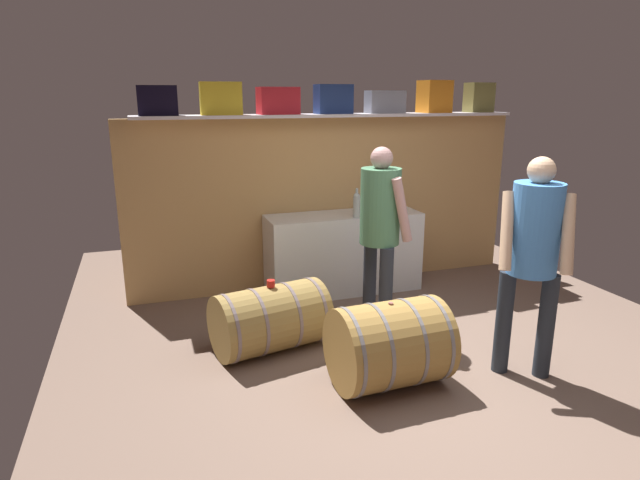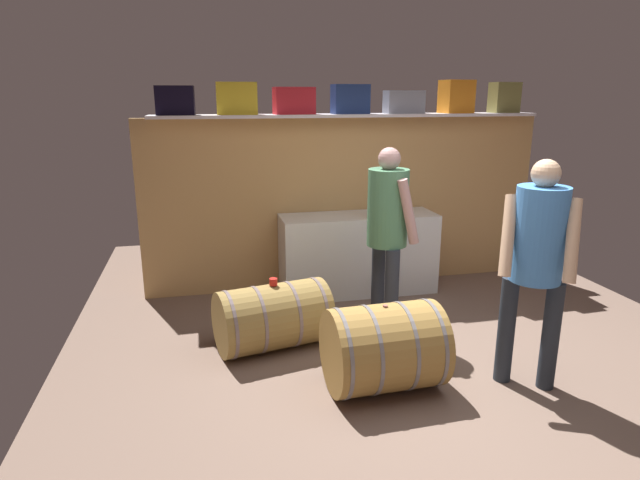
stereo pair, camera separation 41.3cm
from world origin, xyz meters
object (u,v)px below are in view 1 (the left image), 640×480
(toolcase_yellow, at_px, (221,99))
(toolcase_olive, at_px, (479,98))
(wine_bottle_amber, at_px, (377,198))
(visitor_tasting, at_px, (533,246))
(wine_barrel_far, at_px, (389,344))
(toolcase_black, at_px, (158,101))
(work_cabinet, at_px, (343,253))
(toolcase_navy, at_px, (333,99))
(toolcase_orange, at_px, (434,97))
(toolcase_grey, at_px, (385,102))
(winemaker_pouring, at_px, (380,220))
(wine_barrel_near, at_px, (271,319))
(tasting_cup, at_px, (271,283))
(wine_glass, at_px, (376,200))
(toolcase_red, at_px, (278,101))
(wine_bottle_clear, at_px, (357,204))

(toolcase_yellow, height_order, toolcase_olive, toolcase_olive)
(wine_bottle_amber, distance_m, visitor_tasting, 2.25)
(toolcase_olive, height_order, wine_barrel_far, toolcase_olive)
(toolcase_black, height_order, toolcase_olive, toolcase_olive)
(wine_bottle_amber, bearing_deg, work_cabinet, -173.91)
(toolcase_navy, bearing_deg, toolcase_orange, -1.34)
(toolcase_grey, relative_size, toolcase_orange, 1.17)
(toolcase_olive, bearing_deg, wine_bottle_amber, -176.44)
(toolcase_orange, distance_m, winemaker_pouring, 2.01)
(toolcase_navy, distance_m, work_cabinet, 1.66)
(toolcase_yellow, distance_m, wine_barrel_near, 2.26)
(winemaker_pouring, bearing_deg, toolcase_yellow, -139.71)
(toolcase_navy, bearing_deg, tasting_cup, -128.96)
(toolcase_black, distance_m, tasting_cup, 2.13)
(toolcase_orange, relative_size, wine_bottle_amber, 1.08)
(toolcase_black, bearing_deg, wine_glass, 2.77)
(work_cabinet, bearing_deg, toolcase_black, 174.57)
(toolcase_navy, distance_m, winemaker_pouring, 1.60)
(toolcase_orange, bearing_deg, wine_bottle_amber, -173.87)
(toolcase_yellow, relative_size, winemaker_pouring, 0.24)
(toolcase_red, xyz_separation_m, toolcase_olive, (2.40, 0.00, 0.03))
(toolcase_grey, bearing_deg, wine_bottle_clear, -142.26)
(work_cabinet, relative_size, wine_bottle_amber, 5.22)
(toolcase_yellow, height_order, visitor_tasting, toolcase_yellow)
(toolcase_yellow, distance_m, wine_bottle_amber, 1.99)
(wine_bottle_clear, height_order, wine_glass, wine_bottle_clear)
(wine_barrel_far, relative_size, visitor_tasting, 0.50)
(wine_barrel_far, relative_size, tasting_cup, 12.31)
(wine_barrel_far, bearing_deg, toolcase_grey, 64.71)
(winemaker_pouring, bearing_deg, work_cabinet, 172.68)
(toolcase_grey, distance_m, winemaker_pouring, 1.69)
(wine_barrel_near, bearing_deg, toolcase_grey, 27.35)
(toolcase_black, xyz_separation_m, toolcase_grey, (2.39, 0.00, -0.02))
(work_cabinet, bearing_deg, wine_bottle_clear, -70.11)
(toolcase_navy, distance_m, wine_barrel_far, 2.83)
(toolcase_grey, xyz_separation_m, wine_glass, (-0.07, 0.01, -1.09))
(toolcase_grey, xyz_separation_m, wine_barrel_far, (-0.94, -2.19, -1.73))
(toolcase_olive, bearing_deg, winemaker_pouring, -148.03)
(work_cabinet, relative_size, wine_barrel_near, 1.65)
(toolcase_black, bearing_deg, toolcase_red, 2.51)
(toolcase_yellow, bearing_deg, toolcase_olive, 3.25)
(toolcase_yellow, distance_m, toolcase_olive, 2.99)
(toolcase_red, relative_size, toolcase_navy, 1.09)
(wine_bottle_amber, height_order, visitor_tasting, visitor_tasting)
(toolcase_red, bearing_deg, visitor_tasting, -64.11)
(toolcase_black, xyz_separation_m, winemaker_pouring, (1.80, -1.21, -1.04))
(toolcase_navy, xyz_separation_m, wine_barrel_far, (-0.34, -2.19, -1.76))
(toolcase_yellow, xyz_separation_m, tasting_cup, (0.15, -1.35, -1.50))
(work_cabinet, bearing_deg, toolcase_orange, 8.72)
(work_cabinet, distance_m, wine_bottle_amber, 0.72)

